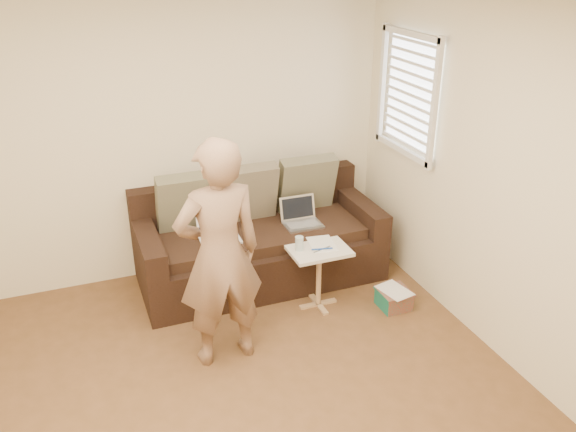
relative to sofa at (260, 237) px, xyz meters
The scene contains 17 objects.
floor 1.94m from the sofa, 110.69° to the right, with size 4.50×4.50×0.00m, color brown.
ceiling 2.89m from the sofa, 110.69° to the right, with size 4.50×4.50×0.00m, color white.
wall_back 1.20m from the sofa, 144.67° to the left, with size 4.00×4.00×0.00m, color beige.
wall_right 2.38m from the sofa, 53.16° to the right, with size 4.50×4.50×0.00m, color beige.
window_blinds 1.83m from the sofa, 12.13° to the right, with size 0.12×0.88×1.08m, color white, non-canonical shape.
sofa is the anchor object (origin of this frame).
pillow_left 0.73m from the sofa, 161.17° to the left, with size 0.55×0.14×0.55m, color #605E47, non-canonical shape.
pillow_mid 0.42m from the sofa, 103.85° to the left, with size 0.55×0.14×0.55m, color brown, non-canonical shape.
pillow_right 0.70m from the sofa, 22.18° to the left, with size 0.55×0.14×0.55m, color #605E47, non-canonical shape.
laptop_silver 0.41m from the sofa, 14.50° to the right, with size 0.34×0.24×0.23m, color #B7BABC, non-canonical shape.
laptop_white 0.43m from the sofa, 164.57° to the right, with size 0.35×0.25×0.25m, color white, non-canonical shape.
person 1.27m from the sofa, 122.30° to the right, with size 0.64×0.43×1.75m, color brown.
side_table 0.72m from the sofa, 63.27° to the right, with size 0.50×0.35×0.55m, color silver, non-canonical shape.
drinking_glass 0.62m from the sofa, 74.98° to the right, with size 0.07×0.07×0.12m, color silver, non-canonical shape.
scissors 0.74m from the sofa, 62.88° to the right, with size 0.18×0.10×0.02m, color silver, non-canonical shape.
paper_on_table 0.67m from the sofa, 55.62° to the right, with size 0.21×0.30×0.00m, color white, non-canonical shape.
striped_box 1.32m from the sofa, 44.27° to the right, with size 0.27×0.27×0.17m, color red, non-canonical shape.
Camera 1 is at (-0.85, -2.87, 2.90)m, focal length 37.23 mm.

